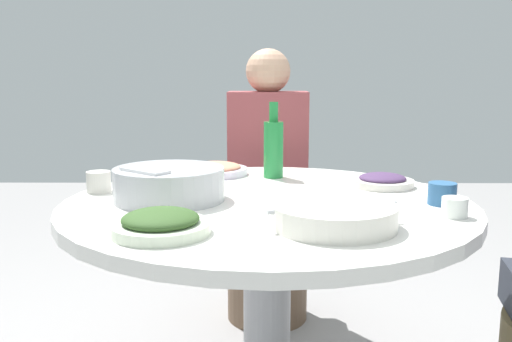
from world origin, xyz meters
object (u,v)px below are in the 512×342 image
object	(u,v)px
dish_greens	(161,223)
dish_eggplant	(382,181)
tea_cup_far	(442,194)
stool_for_diner_right	(267,270)
tea_cup_near	(455,207)
soup_bowl	(334,216)
green_bottle	(273,147)
round_dining_table	(267,246)
dish_shrimp	(215,169)
rice_bowl	(169,183)
diner_right	(268,152)
tea_cup_side	(99,182)

from	to	relation	value
dish_greens	dish_eggplant	size ratio (longest dim) A/B	1.13
tea_cup_far	stool_for_diner_right	xyz separation A→B (m)	(0.47, -0.88, -0.55)
tea_cup_near	stool_for_diner_right	xyz separation A→B (m)	(0.45, -1.02, -0.54)
soup_bowl	green_bottle	xyz separation A→B (m)	(0.13, -0.64, 0.08)
tea_cup_far	round_dining_table	bearing A→B (deg)	-5.75
green_bottle	dish_eggplant	bearing A→B (deg)	155.52
green_bottle	tea_cup_far	xyz separation A→B (m)	(-0.45, 0.41, -0.08)
soup_bowl	dish_shrimp	bearing A→B (deg)	-64.27
rice_bowl	tea_cup_far	size ratio (longest dim) A/B	4.11
soup_bowl	diner_right	xyz separation A→B (m)	(0.14, -1.11, -0.00)
rice_bowl	dish_shrimp	distance (m)	0.42
round_dining_table	soup_bowl	distance (m)	0.36
dish_shrimp	tea_cup_near	distance (m)	0.88
round_dining_table	tea_cup_near	bearing A→B (deg)	158.50
tea_cup_near	tea_cup_side	size ratio (longest dim) A/B	0.88
dish_shrimp	tea_cup_far	size ratio (longest dim) A/B	3.05
dish_greens	tea_cup_near	size ratio (longest dim) A/B	3.51
rice_bowl	stool_for_diner_right	distance (m)	1.05
dish_eggplant	dish_shrimp	distance (m)	0.59
dish_greens	dish_shrimp	bearing A→B (deg)	-94.78
round_dining_table	tea_cup_far	xyz separation A→B (m)	(-0.48, 0.05, 0.17)
dish_eggplant	dish_shrimp	world-z (taller)	dish_shrimp
green_bottle	stool_for_diner_right	size ratio (longest dim) A/B	0.60
green_bottle	tea_cup_near	xyz separation A→B (m)	(-0.44, 0.54, -0.08)
dish_shrimp	dish_greens	bearing A→B (deg)	85.22
round_dining_table	green_bottle	distance (m)	0.43
tea_cup_side	diner_right	xyz separation A→B (m)	(-0.53, -0.73, -0.01)
rice_bowl	round_dining_table	bearing A→B (deg)	179.58
green_bottle	diner_right	bearing A→B (deg)	-88.56
round_dining_table	dish_shrimp	world-z (taller)	dish_shrimp
green_bottle	tea_cup_near	world-z (taller)	green_bottle
diner_right	dish_eggplant	bearing A→B (deg)	119.59
tea_cup_side	tea_cup_near	bearing A→B (deg)	163.46
green_bottle	diner_right	xyz separation A→B (m)	(0.01, -0.47, -0.08)
dish_shrimp	diner_right	distance (m)	0.46
dish_eggplant	tea_cup_near	xyz separation A→B (m)	(-0.09, 0.39, 0.01)
soup_bowl	tea_cup_side	world-z (taller)	tea_cup_side
round_dining_table	dish_shrimp	xyz separation A→B (m)	(0.18, -0.41, 0.16)
rice_bowl	stool_for_diner_right	world-z (taller)	rice_bowl
tea_cup_near	diner_right	distance (m)	1.11
dish_greens	dish_shrimp	world-z (taller)	dish_greens
tea_cup_side	diner_right	world-z (taller)	diner_right
green_bottle	dish_greens	bearing A→B (deg)	68.75
dish_greens	diner_right	size ratio (longest dim) A/B	0.30
tea_cup_far	diner_right	distance (m)	1.00
dish_shrimp	tea_cup_side	bearing A→B (deg)	42.81
tea_cup_near	tea_cup_far	xyz separation A→B (m)	(-0.01, -0.14, 0.01)
round_dining_table	dish_eggplant	bearing A→B (deg)	-151.52
dish_shrimp	green_bottle	xyz separation A→B (m)	(-0.21, 0.05, 0.09)
rice_bowl	tea_cup_near	size ratio (longest dim) A/B	4.89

